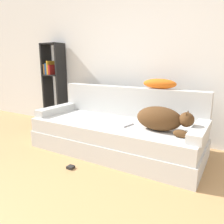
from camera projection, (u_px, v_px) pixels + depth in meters
wall_back at (152, 50)px, 3.21m from camera, size 8.16×0.06×2.70m
couch at (116, 137)px, 2.91m from camera, size 2.23×0.93×0.41m
couch_backrest at (129, 101)px, 3.15m from camera, size 2.19×0.15×0.42m
couch_arm_left at (57, 109)px, 3.36m from camera, size 0.15×0.74×0.10m
couch_arm_right at (200, 131)px, 2.33m from camera, size 0.15×0.74×0.10m
dog at (162, 119)px, 2.46m from camera, size 0.65×0.30×0.28m
laptop at (119, 123)px, 2.76m from camera, size 0.33×0.25×0.02m
throw_pillow at (160, 84)px, 2.89m from camera, size 0.45×0.15×0.13m
bookshelf at (54, 79)px, 4.09m from camera, size 0.40×0.26×1.51m
power_adapter at (71, 167)px, 2.46m from camera, size 0.07×0.07×0.03m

